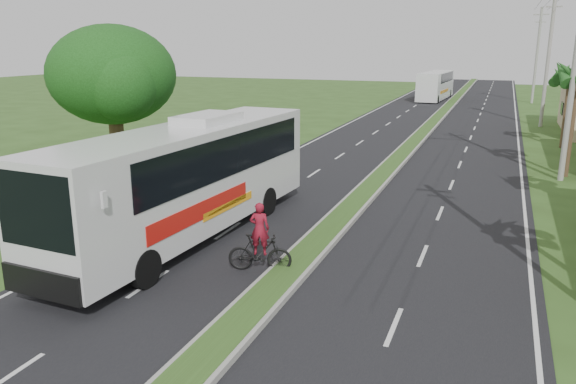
% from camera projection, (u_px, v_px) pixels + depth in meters
% --- Properties ---
extents(ground, '(180.00, 180.00, 0.00)m').
position_uv_depth(ground, '(261.00, 304.00, 14.76)').
color(ground, '#2E491B').
rests_on(ground, ground).
extents(road_asphalt, '(14.00, 160.00, 0.02)m').
position_uv_depth(road_asphalt, '(398.00, 160.00, 32.82)').
color(road_asphalt, black).
rests_on(road_asphalt, ground).
extents(median_strip, '(1.20, 160.00, 0.18)m').
position_uv_depth(median_strip, '(398.00, 159.00, 32.80)').
color(median_strip, gray).
rests_on(median_strip, ground).
extents(lane_edge_left, '(0.12, 160.00, 0.01)m').
position_uv_depth(lane_edge_left, '(291.00, 153.00, 35.13)').
color(lane_edge_left, silver).
rests_on(lane_edge_left, ground).
extents(lane_edge_right, '(0.12, 160.00, 0.01)m').
position_uv_depth(lane_edge_right, '(521.00, 169.00, 30.51)').
color(lane_edge_right, silver).
rests_on(lane_edge_right, ground).
extents(palm_verge_d, '(2.40, 2.40, 5.25)m').
position_uv_depth(palm_verge_d, '(570.00, 77.00, 35.67)').
color(palm_verge_d, '#473321').
rests_on(palm_verge_d, ground).
extents(shade_tree, '(6.30, 6.00, 7.54)m').
position_uv_depth(shade_tree, '(111.00, 78.00, 26.69)').
color(shade_tree, '#473321').
rests_on(shade_tree, ground).
extents(utility_pole_b, '(3.20, 0.28, 12.00)m').
position_uv_depth(utility_pole_b, '(576.00, 52.00, 26.49)').
color(utility_pole_b, gray).
rests_on(utility_pole_b, ground).
extents(utility_pole_c, '(1.60, 0.28, 11.00)m').
position_uv_depth(utility_pole_c, '(548.00, 56.00, 44.69)').
color(utility_pole_c, gray).
rests_on(utility_pole_c, ground).
extents(utility_pole_d, '(1.60, 0.28, 10.50)m').
position_uv_depth(utility_pole_d, '(537.00, 54.00, 62.81)').
color(utility_pole_d, gray).
rests_on(utility_pole_d, ground).
extents(coach_bus_main, '(3.52, 13.15, 4.20)m').
position_uv_depth(coach_bus_main, '(190.00, 173.00, 19.34)').
color(coach_bus_main, silver).
rests_on(coach_bus_main, ground).
extents(coach_bus_far, '(3.17, 11.47, 3.30)m').
position_uv_depth(coach_bus_far, '(436.00, 84.00, 67.90)').
color(coach_bus_far, white).
rests_on(coach_bus_far, ground).
extents(motorcyclist, '(1.99, 1.00, 2.15)m').
position_uv_depth(motorcyclist, '(260.00, 248.00, 16.69)').
color(motorcyclist, black).
rests_on(motorcyclist, ground).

